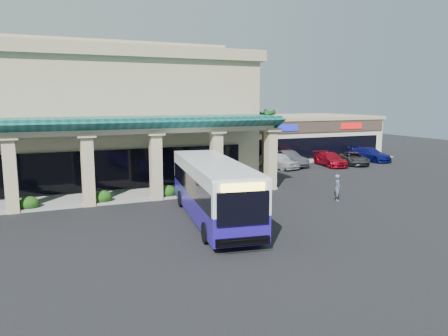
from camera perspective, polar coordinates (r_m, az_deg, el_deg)
name	(u,v)px	position (r m, az deg, el deg)	size (l,w,h in m)	color
ground	(226,213)	(26.91, 0.28, -5.87)	(110.00, 110.00, 0.00)	black
main_building	(66,114)	(39.94, -19.98, 6.66)	(30.80, 14.80, 11.35)	tan
arcade	(77,160)	(31.00, -18.64, 0.99)	(30.00, 6.20, 5.70)	#0C4C4A
strip_mall	(280,135)	(55.82, 7.39, 4.29)	(22.50, 12.50, 4.90)	beige
palm_0	(263,140)	(39.81, 5.17, 3.73)	(2.40, 2.40, 6.60)	#0F3B13
palm_1	(258,141)	(42.95, 4.43, 3.58)	(2.40, 2.40, 5.80)	#0F3B13
broadleaf_tree	(219,142)	(46.65, -0.62, 3.41)	(2.60, 2.60, 4.81)	#1A440F
transit_bus	(213,191)	(24.99, -1.46, -3.01)	(2.84, 12.20, 3.41)	#25159C
pedestrian	(338,188)	(30.86, 14.62, -2.50)	(0.67, 0.44, 1.83)	#535A6F
car_silver	(279,161)	(44.36, 7.19, 0.98)	(1.90, 4.73, 1.61)	silver
car_white	(288,159)	(45.82, 8.32, 1.22)	(1.73, 4.96, 1.63)	#313339
car_red	(330,159)	(47.06, 13.71, 1.13)	(2.00, 4.91, 1.42)	maroon
car_gray	(354,158)	(48.65, 16.56, 1.20)	(2.20, 4.76, 1.32)	#2B2D2F
car_extra	(370,154)	(52.09, 18.49, 1.71)	(2.13, 5.24, 1.52)	#0B0F5D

